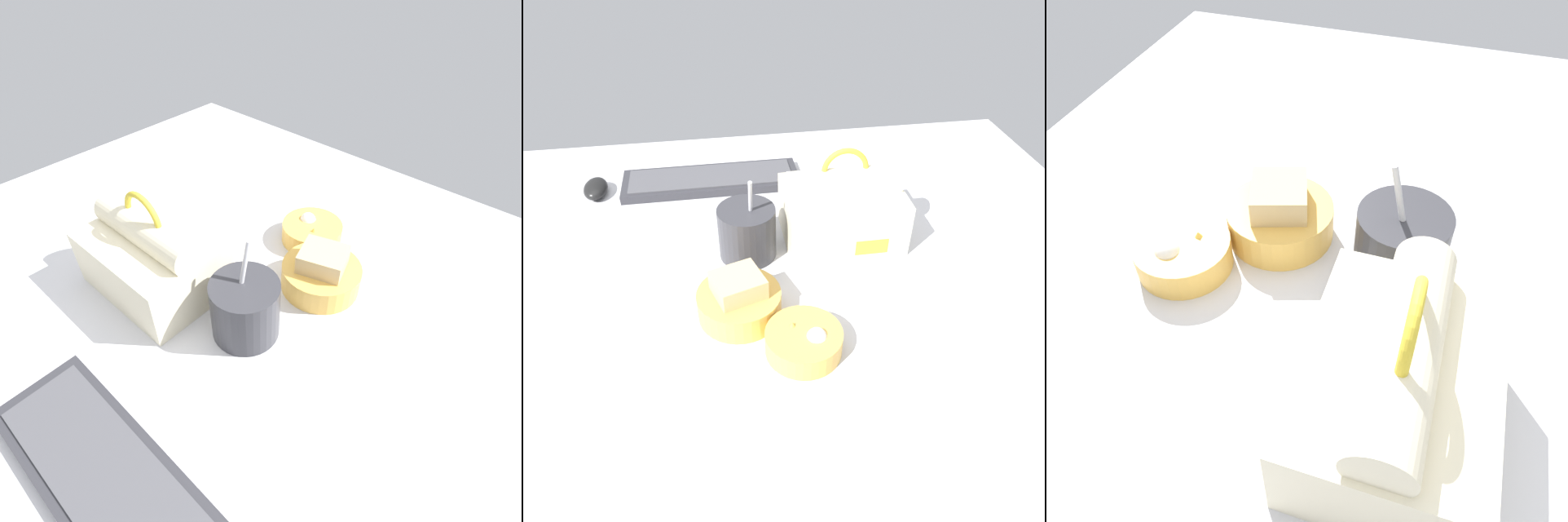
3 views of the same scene
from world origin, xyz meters
TOP-DOWN VIEW (x-y plane):
  - desk_surface at (0.00, 0.00)cm, footprint 140.00×110.00cm
  - keyboard at (-8.03, 31.78)cm, footprint 38.93×12.07cm
  - lunch_bag at (15.68, 8.01)cm, footprint 21.78×16.47cm
  - soup_cup at (-2.53, 5.11)cm, footprint 10.45×10.45cm
  - bento_bowl_sandwich at (-5.47, -10.40)cm, footprint 13.43×13.43cm
  - bento_bowl_snacks at (3.22, -19.60)cm, footprint 11.56×11.56cm
  - computer_mouse at (-32.98, 30.96)cm, footprint 5.06×8.31cm

SIDE VIEW (x-z plane):
  - desk_surface at x=0.00cm, z-range 0.00..2.00cm
  - keyboard at x=-8.03cm, z-range 1.97..4.07cm
  - computer_mouse at x=-32.98cm, z-range 2.00..5.18cm
  - bento_bowl_snacks at x=3.22cm, z-range 1.55..6.58cm
  - bento_bowl_sandwich at x=-5.47cm, z-range 1.00..8.90cm
  - soup_cup at x=-2.53cm, z-range -1.05..15.26cm
  - lunch_bag at x=15.68cm, z-range -1.04..17.56cm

